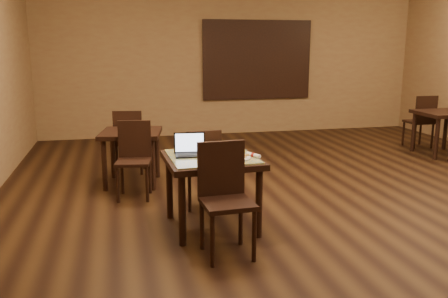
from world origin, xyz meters
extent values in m
plane|color=black|center=(0.00, 0.00, 0.00)|extent=(10.00, 10.00, 0.00)
cube|color=olive|center=(0.00, 5.00, 1.50)|extent=(8.00, 0.02, 3.00)
cube|color=#295B98|center=(0.50, 4.97, 1.55)|extent=(2.20, 0.04, 1.50)
cube|color=black|center=(0.50, 4.95, 1.55)|extent=(2.34, 0.02, 1.64)
cylinder|color=black|center=(-1.88, -0.59, 0.35)|extent=(0.07, 0.07, 0.71)
cylinder|color=black|center=(-1.91, 0.17, 0.35)|extent=(0.07, 0.07, 0.71)
cylinder|color=black|center=(-1.12, -0.56, 0.35)|extent=(0.07, 0.07, 0.71)
cylinder|color=black|center=(-1.16, 0.20, 0.35)|extent=(0.07, 0.07, 0.71)
cube|color=black|center=(-1.52, -0.20, 0.72)|extent=(0.96, 0.96, 0.06)
cube|color=#175299|center=(-1.52, -0.20, 0.76)|extent=(0.88, 0.88, 0.02)
cylinder|color=black|center=(-1.70, -1.09, 0.24)|extent=(0.04, 0.04, 0.47)
cylinder|color=black|center=(-1.72, -0.72, 0.24)|extent=(0.04, 0.04, 0.47)
cylinder|color=black|center=(-1.32, -1.07, 0.24)|extent=(0.04, 0.04, 0.47)
cylinder|color=black|center=(-1.34, -0.70, 0.24)|extent=(0.04, 0.04, 0.47)
cube|color=black|center=(-1.52, -0.90, 0.49)|extent=(0.47, 0.47, 0.04)
cube|color=black|center=(-1.53, -0.70, 0.76)|extent=(0.44, 0.07, 0.50)
cylinder|color=black|center=(-1.36, 0.69, 0.22)|extent=(0.04, 0.04, 0.43)
cylinder|color=black|center=(-1.33, 0.35, 0.22)|extent=(0.04, 0.04, 0.43)
cylinder|color=black|center=(-1.71, 0.66, 0.22)|extent=(0.04, 0.04, 0.43)
cylinder|color=black|center=(-1.67, 0.32, 0.22)|extent=(0.04, 0.04, 0.43)
cube|color=black|center=(-1.52, 0.50, 0.45)|extent=(0.44, 0.44, 0.04)
cube|color=black|center=(-1.50, 0.32, 0.70)|extent=(0.40, 0.08, 0.46)
cube|color=black|center=(-1.72, -0.15, 0.77)|extent=(0.34, 0.25, 0.02)
cube|color=black|center=(-1.72, -0.03, 0.88)|extent=(0.32, 0.08, 0.21)
cube|color=silver|center=(-1.72, -0.04, 0.88)|extent=(0.29, 0.06, 0.18)
cylinder|color=white|center=(-1.30, -0.38, 0.77)|extent=(0.27, 0.27, 0.01)
cylinder|color=silver|center=(-1.40, 0.04, 0.77)|extent=(0.35, 0.35, 0.01)
cylinder|color=#F8E2A5|center=(-1.40, 0.04, 0.78)|extent=(0.36, 0.36, 0.02)
torus|color=#BA883B|center=(-1.40, 0.04, 0.78)|extent=(0.37, 0.37, 0.02)
cube|color=silver|center=(-1.38, 0.02, 0.79)|extent=(0.15, 0.24, 0.01)
cylinder|color=white|center=(-1.12, -0.34, 0.78)|extent=(0.12, 0.18, 0.04)
cylinder|color=maroon|center=(-1.12, -0.34, 0.78)|extent=(0.05, 0.05, 0.04)
cylinder|color=black|center=(2.68, 1.90, 0.35)|extent=(0.07, 0.07, 0.71)
cylinder|color=black|center=(2.68, 2.54, 0.35)|extent=(0.07, 0.07, 0.71)
cylinder|color=black|center=(3.32, 2.53, 0.35)|extent=(0.07, 0.07, 0.71)
cube|color=black|center=(3.00, 2.21, 0.72)|extent=(0.81, 0.81, 0.06)
cylinder|color=black|center=(3.18, 3.04, 0.22)|extent=(0.04, 0.04, 0.45)
cylinder|color=black|center=(3.18, 2.68, 0.22)|extent=(0.04, 0.04, 0.45)
cylinder|color=black|center=(2.82, 3.05, 0.22)|extent=(0.04, 0.04, 0.45)
cylinder|color=black|center=(2.82, 2.69, 0.22)|extent=(0.04, 0.04, 0.45)
cube|color=black|center=(3.00, 2.86, 0.47)|extent=(0.42, 0.42, 0.04)
cube|color=black|center=(3.00, 2.67, 0.73)|extent=(0.42, 0.04, 0.48)
cylinder|color=black|center=(-2.63, 1.35, 0.35)|extent=(0.07, 0.07, 0.69)
cylinder|color=black|center=(-2.52, 1.96, 0.35)|extent=(0.07, 0.07, 0.69)
cylinder|color=black|center=(-2.01, 1.24, 0.35)|extent=(0.07, 0.07, 0.69)
cylinder|color=black|center=(-1.90, 1.85, 0.35)|extent=(0.07, 0.07, 0.69)
cube|color=black|center=(-2.26, 1.60, 0.70)|extent=(0.90, 0.90, 0.06)
cylinder|color=black|center=(-2.47, 0.82, 0.22)|extent=(0.04, 0.04, 0.44)
cylinder|color=black|center=(-2.41, 1.17, 0.22)|extent=(0.04, 0.04, 0.44)
cylinder|color=black|center=(-2.12, 0.76, 0.22)|extent=(0.04, 0.04, 0.44)
cylinder|color=black|center=(-2.06, 1.11, 0.22)|extent=(0.04, 0.04, 0.44)
cube|color=black|center=(-2.26, 0.97, 0.46)|extent=(0.47, 0.47, 0.04)
cube|color=black|center=(-2.23, 1.15, 0.71)|extent=(0.41, 0.11, 0.47)
cylinder|color=black|center=(-2.06, 2.38, 0.22)|extent=(0.04, 0.04, 0.44)
cylinder|color=black|center=(-2.12, 2.03, 0.22)|extent=(0.04, 0.04, 0.44)
cylinder|color=black|center=(-2.41, 2.44, 0.22)|extent=(0.04, 0.04, 0.44)
cylinder|color=black|center=(-2.47, 2.09, 0.22)|extent=(0.04, 0.04, 0.44)
cube|color=black|center=(-2.26, 2.23, 0.46)|extent=(0.47, 0.47, 0.04)
cube|color=black|center=(-2.30, 2.05, 0.71)|extent=(0.41, 0.11, 0.47)
camera|label=1|loc=(-2.43, -4.77, 1.86)|focal=38.00mm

